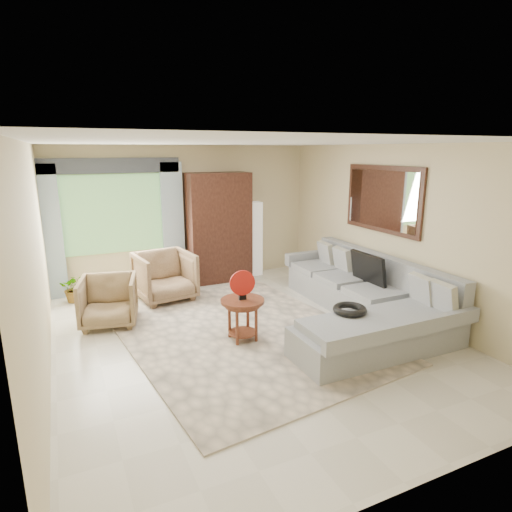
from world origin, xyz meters
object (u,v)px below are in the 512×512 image
armchair_left (109,301)px  potted_plant (74,288)px  floor_lamp (255,239)px  sectional_sofa (363,303)px  coffee_table (243,319)px  armoire (219,228)px  tv_screen (368,269)px  armchair_right (165,276)px

armchair_left → potted_plant: size_ratio=1.64×
floor_lamp → sectional_sofa: bearing=-81.7°
coffee_table → armoire: bearing=76.1°
potted_plant → sectional_sofa: bearing=-35.1°
tv_screen → coffee_table: bearing=-176.4°
tv_screen → armchair_left: (-3.75, 1.19, -0.36)m
tv_screen → potted_plant: bearing=149.3°
tv_screen → armchair_right: (-2.74, 1.92, -0.30)m
tv_screen → coffee_table: (-2.18, -0.14, -0.41)m
armchair_left → potted_plant: 1.35m
armoire → floor_lamp: (0.80, 0.06, -0.30)m
sectional_sofa → potted_plant: (-3.90, 2.74, -0.04)m
sectional_sofa → tv_screen: tv_screen is taller
tv_screen → armoire: 3.05m
armoire → armchair_right: bearing=-150.2°
armchair_left → armoire: 2.76m
coffee_table → floor_lamp: (1.48, 2.83, 0.44)m
sectional_sofa → tv_screen: 0.58m
sectional_sofa → armoire: bearing=113.1°
armchair_left → armoire: size_ratio=0.38×
armchair_left → potted_plant: bearing=121.2°
sectional_sofa → armchair_left: size_ratio=4.33×
tv_screen → armoire: (-1.50, 2.63, 0.33)m
sectional_sofa → armchair_right: (-2.48, 2.19, 0.13)m
tv_screen → armchair_left: 3.95m
coffee_table → floor_lamp: 3.22m
sectional_sofa → floor_lamp: bearing=98.3°
sectional_sofa → coffee_table: sectional_sofa is taller
coffee_table → armchair_right: armchair_right is taller
sectional_sofa → armchair_right: size_ratio=3.77×
sectional_sofa → tv_screen: (0.27, 0.27, 0.44)m
armchair_right → armoire: size_ratio=0.44×
armchair_right → floor_lamp: size_ratio=0.61×
sectional_sofa → armchair_left: (-3.48, 1.46, 0.08)m
armchair_left → armchair_right: (1.00, 0.73, 0.05)m
tv_screen → coffee_table: 2.23m
potted_plant → armoire: bearing=3.4°
armchair_left → sectional_sofa: bearing=-9.7°
armchair_left → floor_lamp: bearing=39.2°
coffee_table → armchair_left: (-1.57, 1.33, 0.06)m
sectional_sofa → floor_lamp: floor_lamp is taller
coffee_table → armchair_right: 2.13m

